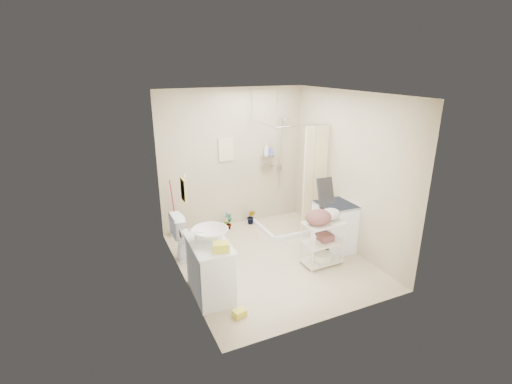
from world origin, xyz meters
TOP-DOWN VIEW (x-y plane):
  - floor at (0.00, 0.00)m, footprint 3.20×3.20m
  - ceiling at (0.00, 0.00)m, footprint 2.80×3.20m
  - wall_back at (0.00, 1.60)m, footprint 2.80×0.04m
  - wall_front at (0.00, -1.60)m, footprint 2.80×0.04m
  - wall_left at (-1.40, 0.00)m, footprint 0.04×3.20m
  - wall_right at (1.40, 0.00)m, footprint 0.04×3.20m
  - vanity at (-1.16, -0.48)m, footprint 0.52×0.90m
  - sink at (-1.12, -0.42)m, footprint 0.53×0.53m
  - counter_basket at (-1.09, -0.77)m, footprint 0.24×0.21m
  - floor_basket at (-0.99, -1.09)m, footprint 0.26×0.22m
  - toilet at (-1.04, 0.61)m, footprint 0.76×0.44m
  - mop at (-1.23, 1.52)m, footprint 0.12×0.12m
  - potted_plant_a at (-0.21, 1.38)m, footprint 0.21×0.19m
  - potted_plant_b at (0.28, 1.42)m, footprint 0.21×0.21m
  - hanging_towel at (-0.15, 1.58)m, footprint 0.28×0.03m
  - towel_ring at (-1.38, -0.20)m, footprint 0.04×0.22m
  - tp_holder at (-1.36, 0.05)m, footprint 0.08×0.12m
  - shower at (0.85, 1.05)m, footprint 1.10×1.10m
  - shampoo_bottle_a at (0.64, 1.51)m, footprint 0.11×0.11m
  - shampoo_bottle_b at (0.73, 1.51)m, footprint 0.08×0.08m
  - washing_machine at (1.14, -0.10)m, footprint 0.57×0.59m
  - laundry_rack at (0.68, -0.43)m, footprint 0.62×0.38m
  - ironing_board at (0.98, -0.12)m, footprint 0.38×0.22m

SIDE VIEW (x-z plane):
  - floor at x=0.00m, z-range 0.00..0.00m
  - floor_basket at x=-0.99m, z-range 0.00..0.12m
  - potted_plant_b at x=0.28m, z-range 0.00..0.30m
  - potted_plant_a at x=-0.21m, z-range 0.00..0.34m
  - vanity at x=-1.16m, z-range 0.00..0.78m
  - toilet at x=-1.04m, z-range 0.00..0.78m
  - washing_machine at x=1.14m, z-range 0.00..0.82m
  - laundry_rack at x=0.68m, z-range 0.00..0.85m
  - mop at x=-1.23m, z-range 0.00..1.10m
  - ironing_board at x=0.98m, z-range 0.00..1.30m
  - tp_holder at x=-1.36m, z-range 0.65..0.79m
  - counter_basket at x=-1.09m, z-range 0.78..0.89m
  - sink at x=-1.12m, z-range 0.78..0.94m
  - shower at x=0.85m, z-range 0.00..2.10m
  - wall_back at x=0.00m, z-range 0.00..2.60m
  - wall_front at x=0.00m, z-range 0.00..2.60m
  - wall_left at x=-1.40m, z-range 0.00..2.60m
  - wall_right at x=1.40m, z-range 0.00..2.60m
  - shampoo_bottle_b at x=0.73m, z-range 1.32..1.49m
  - shampoo_bottle_a at x=0.64m, z-range 1.32..1.57m
  - towel_ring at x=-1.38m, z-range 1.30..1.64m
  - hanging_towel at x=-0.15m, z-range 1.29..1.71m
  - ceiling at x=0.00m, z-range 2.58..2.62m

